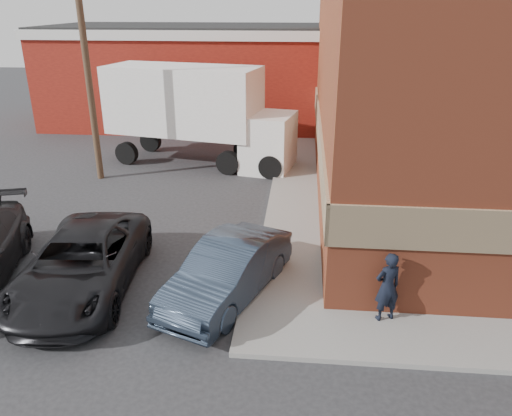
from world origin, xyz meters
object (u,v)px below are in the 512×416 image
(warehouse, at_px, (190,74))
(man, at_px, (387,287))
(box_truck, at_px, (202,109))
(utility_pole, at_px, (86,61))
(sedan, at_px, (228,271))
(suv_a, at_px, (82,263))

(warehouse, xyz_separation_m, man, (8.85, -20.25, -1.86))
(man, distance_m, box_truck, 13.43)
(warehouse, distance_m, man, 22.18)
(utility_pole, height_order, man, utility_pole)
(warehouse, relative_size, utility_pole, 1.81)
(box_truck, bearing_deg, man, -49.07)
(man, xyz_separation_m, sedan, (-3.71, 0.75, -0.23))
(suv_a, distance_m, box_truck, 11.10)
(utility_pole, bearing_deg, warehouse, 82.23)
(utility_pole, distance_m, suv_a, 9.84)
(utility_pole, distance_m, sedan, 11.51)
(sedan, xyz_separation_m, box_truck, (-2.75, 10.93, 1.73))
(sedan, bearing_deg, suv_a, -158.71)
(utility_pole, relative_size, man, 5.39)
(suv_a, bearing_deg, sedan, -4.57)
(warehouse, distance_m, utility_pole, 11.27)
(warehouse, bearing_deg, man, -66.38)
(warehouse, bearing_deg, utility_pole, -97.77)
(suv_a, bearing_deg, box_truck, 80.48)
(man, height_order, sedan, man)
(warehouse, height_order, man, warehouse)
(warehouse, height_order, utility_pole, utility_pole)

